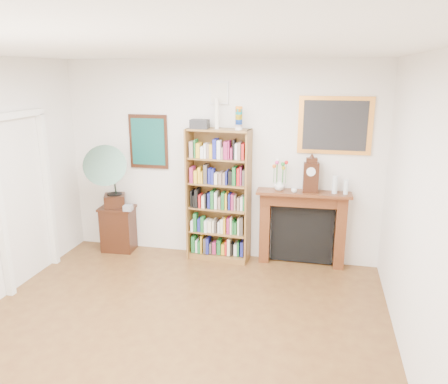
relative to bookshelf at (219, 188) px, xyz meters
The scene contains 15 objects.
room 2.35m from the bookshelf, 90.63° to the right, with size 4.51×5.01×2.81m.
door_casing 2.51m from the bookshelf, 153.25° to the right, with size 0.08×1.02×2.17m.
teal_poster 1.24m from the bookshelf, behind, with size 0.58×0.04×0.78m.
small_picture 1.31m from the bookshelf, 99.37° to the left, with size 0.26×0.04×0.30m.
gilt_painting 1.78m from the bookshelf, ahead, with size 0.95×0.04×0.75m.
bookshelf is the anchor object (origin of this frame).
side_cabinet 1.71m from the bookshelf, behind, with size 0.50×0.37×0.69m, color black.
fireplace 1.25m from the bookshelf, ahead, with size 1.27×0.34×1.07m.
gramophone 1.61m from the bookshelf, behind, with size 0.83×0.90×0.97m.
cd_stack 1.36m from the bookshelf, behind, with size 0.12×0.12×0.08m, color #A9A9B5.
mantel_clock 1.28m from the bookshelf, ahead, with size 0.21×0.13×0.47m.
flower_vase 0.85m from the bookshelf, ahead, with size 0.15×0.15×0.16m, color silver.
teacup 1.05m from the bookshelf, ahead, with size 0.08×0.08×0.06m, color silver.
bottle_left 1.58m from the bookshelf, ahead, with size 0.07×0.07×0.24m, color silver.
bottle_right 1.72m from the bookshelf, ahead, with size 0.06×0.06×0.20m, color silver.
Camera 1 is at (1.38, -3.40, 2.63)m, focal length 35.00 mm.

